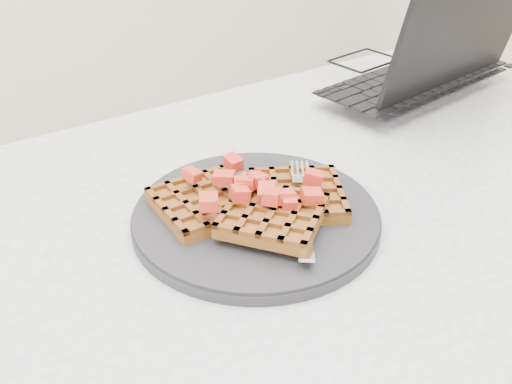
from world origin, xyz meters
The scene contains 6 objects.
table centered at (0.00, 0.00, 0.64)m, with size 1.20×0.80×0.75m.
plate centered at (-0.04, 0.04, 0.76)m, with size 0.28×0.28×0.02m, color black.
waffles centered at (-0.04, 0.03, 0.78)m, with size 0.22×0.20×0.03m.
strawberry_pile centered at (-0.04, 0.04, 0.80)m, with size 0.15×0.15×0.02m, color #A41C12, non-canonical shape.
fork centered at (0.00, 0.00, 0.77)m, with size 0.02×0.18×0.02m, color silver, non-canonical shape.
laptop centered at (0.40, 0.24, 0.79)m, with size 0.40×0.31×0.25m.
Camera 1 is at (-0.34, -0.41, 1.12)m, focal length 40.00 mm.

